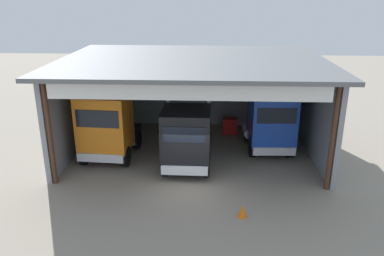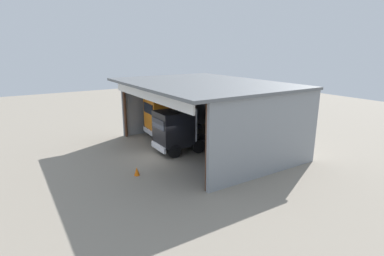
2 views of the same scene
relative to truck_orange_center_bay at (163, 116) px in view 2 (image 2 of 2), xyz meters
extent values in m
plane|color=gray|center=(4.56, -3.02, -1.92)|extent=(80.00, 80.00, 0.00)
cube|color=gray|center=(4.56, 6.27, 0.67)|extent=(13.43, 0.24, 5.19)
cube|color=gray|center=(-2.16, 1.62, 0.67)|extent=(0.24, 9.29, 5.19)
cube|color=gray|center=(11.27, 1.62, 0.67)|extent=(0.24, 9.29, 5.19)
cube|color=slate|center=(4.56, 1.07, 3.37)|extent=(14.03, 10.40, 0.20)
cylinder|color=#4C2D1E|center=(-1.91, -2.87, 0.67)|extent=(0.24, 0.24, 5.19)
cylinder|color=#4C2D1E|center=(11.02, -2.87, 0.67)|extent=(0.24, 0.24, 5.19)
cube|color=white|center=(4.56, -3.46, 2.92)|extent=(12.09, 0.12, 0.90)
cube|color=orange|center=(0.00, -0.34, 0.36)|extent=(2.69, 2.25, 2.95)
cube|color=black|center=(-0.07, -1.40, 0.87)|extent=(2.17, 0.21, 0.89)
cube|color=silver|center=(-0.07, -1.43, -1.22)|extent=(2.43, 0.32, 0.44)
cube|color=#232326|center=(0.14, 1.70, -1.19)|extent=(2.16, 3.84, 0.36)
cylinder|color=silver|center=(1.23, 0.77, -0.05)|extent=(0.18, 0.18, 2.65)
cylinder|color=silver|center=(-1.07, 0.92, -0.05)|extent=(0.18, 0.18, 2.65)
cylinder|color=silver|center=(-1.03, 1.48, -1.07)|extent=(0.64, 1.23, 0.56)
cylinder|color=black|center=(1.10, -0.83, -1.37)|extent=(0.37, 1.12, 1.10)
cylinder|color=black|center=(-1.15, -0.68, -1.37)|extent=(0.37, 1.12, 1.10)
cylinder|color=black|center=(1.26, 1.63, -1.37)|extent=(0.37, 1.12, 1.10)
cylinder|color=black|center=(-0.99, 1.78, -1.37)|extent=(0.37, 1.12, 1.10)
cube|color=black|center=(4.35, -1.34, 0.12)|extent=(2.40, 2.54, 2.53)
cube|color=black|center=(4.32, -2.61, 0.57)|extent=(2.01, 0.09, 0.76)
cube|color=silver|center=(4.32, -2.64, -1.24)|extent=(2.25, 0.20, 0.44)
cube|color=#232326|center=(4.37, 0.29, -1.21)|extent=(1.82, 3.00, 0.36)
cylinder|color=silver|center=(5.43, 0.04, 0.12)|extent=(0.18, 0.18, 3.02)
cylinder|color=silver|center=(3.31, 0.08, 0.12)|extent=(0.18, 0.18, 3.02)
cylinder|color=silver|center=(3.31, 0.01, -1.09)|extent=(0.58, 1.21, 0.56)
cylinder|color=black|center=(5.37, -1.86, -1.39)|extent=(0.32, 1.06, 1.06)
cylinder|color=black|center=(3.31, -1.82, -1.39)|extent=(0.32, 1.06, 1.06)
cylinder|color=black|center=(5.41, 0.27, -1.39)|extent=(0.32, 1.06, 1.06)
cylinder|color=black|center=(3.34, 0.31, -1.39)|extent=(0.32, 1.06, 1.06)
cube|color=#1E47B7|center=(8.93, 1.24, 0.24)|extent=(2.50, 2.56, 2.79)
cube|color=black|center=(8.98, -0.01, 0.73)|extent=(2.04, 0.14, 0.84)
cube|color=silver|center=(8.98, -0.04, -1.26)|extent=(2.29, 0.25, 0.44)
cube|color=#232326|center=(8.87, 3.01, -1.23)|extent=(1.93, 3.28, 0.36)
cylinder|color=silver|center=(9.96, 2.67, -0.19)|extent=(0.18, 0.18, 2.43)
cylinder|color=silver|center=(7.80, 2.58, -0.19)|extent=(0.18, 0.18, 2.43)
cylinder|color=silver|center=(7.80, 2.67, -1.11)|extent=(0.61, 1.22, 0.56)
cylinder|color=black|center=(10.01, 0.79, -1.41)|extent=(0.34, 1.03, 1.02)
cylinder|color=black|center=(7.90, 0.71, -1.41)|extent=(0.34, 1.03, 1.02)
cylinder|color=black|center=(9.92, 3.05, -1.41)|extent=(0.34, 1.03, 1.02)
cylinder|color=black|center=(7.82, 2.97, -1.41)|extent=(0.34, 1.03, 1.02)
cylinder|color=#197233|center=(2.36, 5.52, -1.46)|extent=(0.58, 0.58, 0.93)
cube|color=red|center=(6.81, 4.43, -1.42)|extent=(0.90, 0.60, 1.00)
cone|color=orange|center=(6.89, -5.45, -1.64)|extent=(0.36, 0.36, 0.56)
camera|label=1|loc=(5.47, -19.24, 6.88)|focal=36.09mm
camera|label=2|loc=(23.84, -12.02, 6.00)|focal=28.01mm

